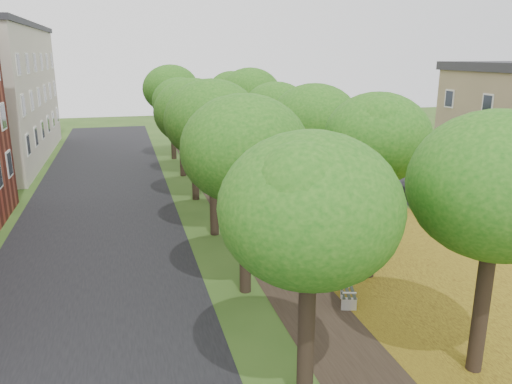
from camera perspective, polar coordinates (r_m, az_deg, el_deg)
street_asphalt at (r=26.02m, az=-17.54°, el=-3.43°), size 8.00×70.00×0.01m
footpath at (r=26.66m, az=-1.25°, el=-2.23°), size 3.20×70.00×0.01m
leaf_verge at (r=28.21m, az=8.66°, el=-1.40°), size 7.50×70.00×0.01m
parking_lot at (r=33.25m, az=21.53°, el=0.27°), size 9.00×16.00×0.01m
tree_row_west at (r=25.16m, az=-6.24°, el=8.33°), size 3.99×33.99×6.75m
tree_row_east at (r=26.32m, az=4.25°, el=8.69°), size 3.99×33.99×6.75m
bench at (r=17.61m, az=10.05°, el=-10.62°), size 1.03×1.87×0.85m
car_silver at (r=28.78m, az=21.91°, el=-0.53°), size 4.52×2.45×1.46m
car_red at (r=28.24m, az=22.76°, el=-1.11°), size 4.01×1.90×1.27m
car_grey at (r=30.64m, az=19.29°, el=0.51°), size 4.88×3.30×1.31m
car_white at (r=32.97m, az=16.54°, el=1.74°), size 5.02×3.19×1.29m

